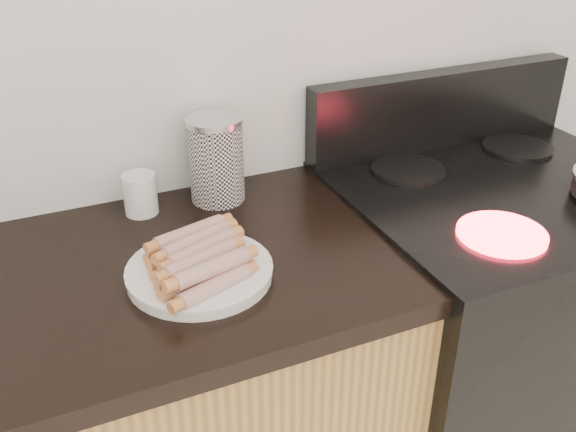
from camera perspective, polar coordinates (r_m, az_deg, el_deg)
name	(u,v)px	position (r m, az deg, el deg)	size (l,w,h in m)	color
wall_back	(125,17)	(1.39, -14.26, 16.73)	(4.00, 0.04, 2.60)	silver
stove	(482,340)	(1.82, 16.84, -10.47)	(0.76, 0.65, 0.91)	black
stove_panel	(442,109)	(1.74, 13.52, 9.26)	(0.76, 0.06, 0.20)	black
burner_near_left	(502,234)	(1.36, 18.47, -1.51)	(0.18, 0.18, 0.01)	#FF1E2D
burner_far_left	(408,169)	(1.60, 10.62, 4.09)	(0.18, 0.18, 0.01)	black
burner_far_right	(517,147)	(1.80, 19.71, 5.76)	(0.18, 0.18, 0.01)	black
main_plate	(200,273)	(1.20, -7.85, -5.08)	(0.27, 0.27, 0.02)	silver
hotdog_pile	(198,257)	(1.18, -7.96, -3.63)	(0.14, 0.24, 0.06)	brown
canister	(216,159)	(1.43, -6.40, 5.04)	(0.13, 0.13, 0.19)	silver
mug	(140,194)	(1.42, -13.00, 1.91)	(0.07, 0.07, 0.09)	silver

